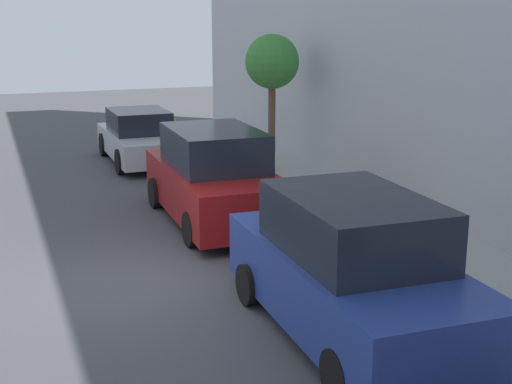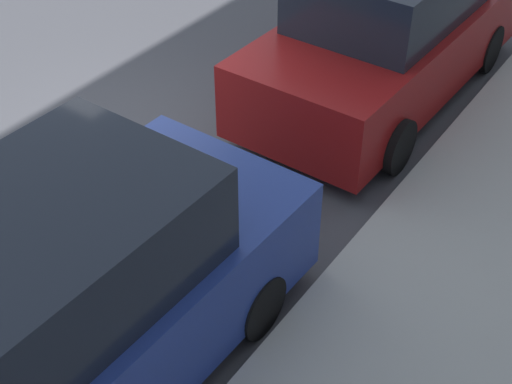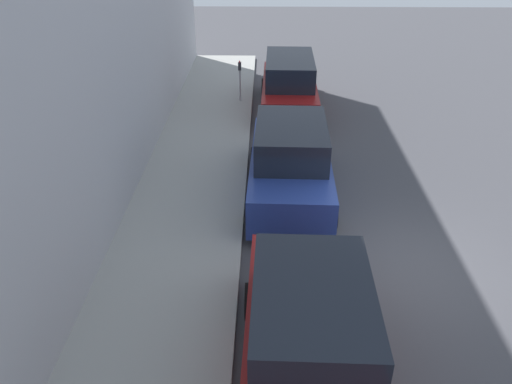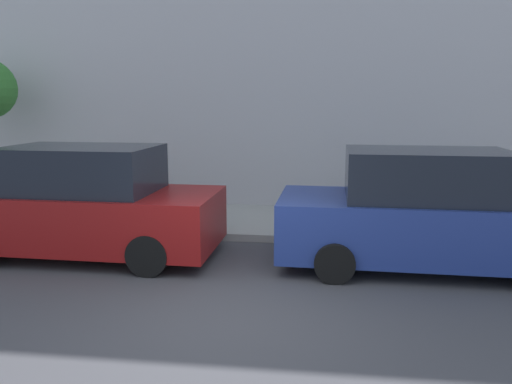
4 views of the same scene
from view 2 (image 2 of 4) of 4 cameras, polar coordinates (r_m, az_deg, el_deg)
name	(u,v)px [view 2 (image 2 of 4)]	position (r m, az deg, el deg)	size (l,w,h in m)	color
ground_plane	(108,141)	(9.24, -11.75, 4.04)	(60.00, 60.00, 0.00)	#424247
sidewalk	(485,302)	(7.21, 17.83, -8.40)	(2.88, 32.00, 0.15)	#9E9E99
parked_suv_second	(50,318)	(5.82, -16.17, -9.63)	(2.08, 4.85, 1.98)	navy
parked_suv_third	(387,32)	(9.72, 10.45, 12.47)	(2.08, 4.84, 1.98)	maroon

